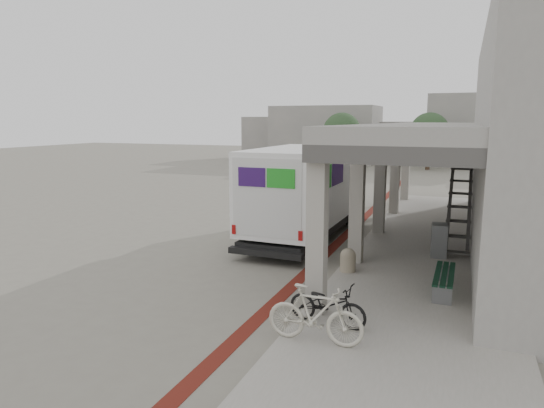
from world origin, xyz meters
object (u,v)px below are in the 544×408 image
at_px(bench, 444,278).
at_px(bicycle_black, 327,304).
at_px(fedex_truck, 306,190).
at_px(utility_cabinet, 439,240).
at_px(bicycle_cream, 315,314).

xyz_separation_m(bench, bicycle_black, (-2.08, -2.83, 0.09)).
relative_size(fedex_truck, utility_cabinet, 7.72).
distance_m(utility_cabinet, bicycle_black, 6.26).
distance_m(bicycle_black, bicycle_cream, 0.86).
bearing_deg(bicycle_cream, bench, -29.40).
height_order(bench, bicycle_black, bicycle_black).
relative_size(fedex_truck, bicycle_black, 4.67).
bearing_deg(bicycle_cream, fedex_truck, 18.93).
bearing_deg(bicycle_black, utility_cabinet, -8.30).
relative_size(utility_cabinet, bicycle_cream, 0.55).
relative_size(bench, bicycle_cream, 1.11).
height_order(fedex_truck, bicycle_cream, fedex_truck).
bearing_deg(bicycle_cream, utility_cabinet, -14.68).
bearing_deg(bicycle_black, fedex_truck, 29.33).
bearing_deg(fedex_truck, bicycle_black, -68.07).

